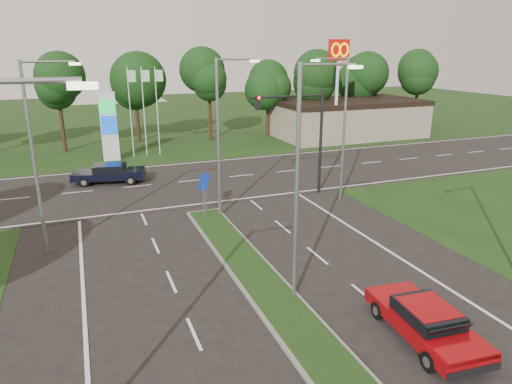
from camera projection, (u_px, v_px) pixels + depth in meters
name	position (u px, v px, depth m)	size (l,w,h in m)	color
verge_far	(130.00, 123.00, 61.43)	(160.00, 50.00, 0.02)	black
cross_road	(178.00, 182.00, 33.85)	(160.00, 12.00, 0.02)	black
median_kerb	(298.00, 327.00, 16.04)	(2.00, 26.00, 0.12)	slate
commercial_building	(347.00, 118.00, 51.56)	(16.00, 9.00, 4.00)	gray
streetlight_median_near	(302.00, 173.00, 16.68)	(2.53, 0.22, 9.00)	gray
streetlight_median_far	(221.00, 130.00, 25.57)	(2.53, 0.22, 9.00)	gray
streetlight_left_far	(37.00, 150.00, 20.57)	(2.53, 0.22, 9.00)	gray
streetlight_right_far	(342.00, 123.00, 28.28)	(2.53, 0.22, 9.00)	gray
traffic_signal	(304.00, 126.00, 29.62)	(5.10, 0.42, 7.00)	black
median_signs	(204.00, 188.00, 26.58)	(1.16, 1.76, 2.38)	gray
gas_pylon	(111.00, 125.00, 39.64)	(5.80, 1.26, 8.00)	silver
mcdonalds_sign	(338.00, 65.00, 44.81)	(2.20, 0.47, 10.40)	silver
treeline_far	(143.00, 77.00, 46.03)	(6.00, 6.00, 9.90)	black
red_sedan	(425.00, 321.00, 15.31)	(2.30, 4.80, 1.28)	#97080C
navy_sedan	(109.00, 173.00, 33.53)	(5.38, 3.09, 1.39)	black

